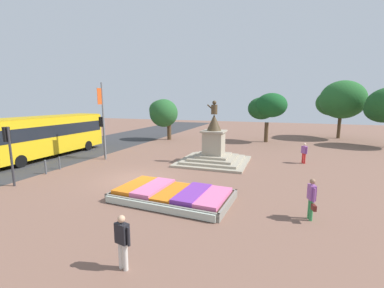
% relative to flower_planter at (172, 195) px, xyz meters
% --- Properties ---
extents(ground_plane, '(92.01, 92.01, 0.00)m').
position_rel_flower_planter_xyz_m(ground_plane, '(-3.39, 2.23, -0.24)').
color(ground_plane, brown).
extents(street_asphalt_strip, '(8.28, 80.50, 0.01)m').
position_rel_flower_planter_xyz_m(street_asphalt_strip, '(-13.80, 2.23, -0.24)').
color(street_asphalt_strip, '#333335').
rests_on(street_asphalt_strip, ground_plane).
extents(flower_planter, '(5.71, 3.43, 0.55)m').
position_rel_flower_planter_xyz_m(flower_planter, '(0.00, 0.00, 0.00)').
color(flower_planter, '#38281C').
rests_on(flower_planter, ground_plane).
extents(statue_monument, '(5.07, 5.07, 4.67)m').
position_rel_flower_planter_xyz_m(statue_monument, '(-0.04, 7.95, 0.66)').
color(statue_monument, gray).
rests_on(statue_monument, ground_plane).
extents(traffic_light_near_crossing, '(0.42, 0.31, 3.26)m').
position_rel_flower_planter_xyz_m(traffic_light_near_crossing, '(-9.13, -1.04, 2.06)').
color(traffic_light_near_crossing, '#2D2D33').
rests_on(traffic_light_near_crossing, ground_plane).
extents(traffic_light_mid_block, '(0.42, 0.30, 3.38)m').
position_rel_flower_planter_xyz_m(traffic_light_mid_block, '(-8.92, 6.42, 2.13)').
color(traffic_light_mid_block, '#2D2D33').
rests_on(traffic_light_mid_block, ground_plane).
extents(banner_pole, '(0.15, 0.63, 6.05)m').
position_rel_flower_planter_xyz_m(banner_pole, '(-8.50, 6.06, 2.95)').
color(banner_pole, slate).
rests_on(banner_pole, ground_plane).
extents(city_bus, '(2.71, 11.37, 3.39)m').
position_rel_flower_planter_xyz_m(city_bus, '(-13.70, 5.03, 1.70)').
color(city_bus, gold).
rests_on(city_bus, ground_plane).
extents(pedestrian_with_handbag, '(0.33, 0.72, 1.67)m').
position_rel_flower_planter_xyz_m(pedestrian_with_handbag, '(5.99, -0.11, 0.70)').
color(pedestrian_with_handbag, '#338C4C').
rests_on(pedestrian_with_handbag, ground_plane).
extents(pedestrian_near_planter, '(0.56, 0.29, 1.59)m').
position_rel_flower_planter_xyz_m(pedestrian_near_planter, '(0.80, -5.13, 0.67)').
color(pedestrian_near_planter, beige).
rests_on(pedestrian_near_planter, ground_plane).
extents(pedestrian_crossing_plaza, '(0.42, 0.44, 1.55)m').
position_rel_flower_planter_xyz_m(pedestrian_crossing_plaza, '(6.42, 9.90, 0.64)').
color(pedestrian_crossing_plaza, red).
rests_on(pedestrian_crossing_plaza, ground_plane).
extents(kerb_bollard_mid_a, '(0.14, 0.14, 0.94)m').
position_rel_flower_planter_xyz_m(kerb_bollard_mid_a, '(-9.39, 1.29, 0.25)').
color(kerb_bollard_mid_a, '#4C5156').
rests_on(kerb_bollard_mid_a, ground_plane).
extents(kerb_bollard_mid_b, '(0.11, 0.11, 0.89)m').
position_rel_flower_planter_xyz_m(kerb_bollard_mid_b, '(-9.50, 2.49, 0.22)').
color(kerb_bollard_mid_b, '#4C5156').
rests_on(kerb_bollard_mid_b, ground_plane).
extents(park_tree_behind_statue, '(3.53, 3.31, 4.87)m').
position_rel_flower_planter_xyz_m(park_tree_behind_statue, '(-8.66, 17.14, 3.09)').
color(park_tree_behind_statue, '#4C3823').
rests_on(park_tree_behind_statue, ground_plane).
extents(park_tree_far_right, '(5.29, 6.08, 7.05)m').
position_rel_flower_planter_xyz_m(park_tree_far_right, '(11.21, 25.40, 4.50)').
color(park_tree_far_right, '#4C3823').
rests_on(park_tree_far_right, ground_plane).
extents(park_tree_street_side, '(4.30, 3.65, 5.51)m').
position_rel_flower_planter_xyz_m(park_tree_street_side, '(3.06, 19.50, 3.75)').
color(park_tree_street_side, '#4C3823').
rests_on(park_tree_street_side, ground_plane).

